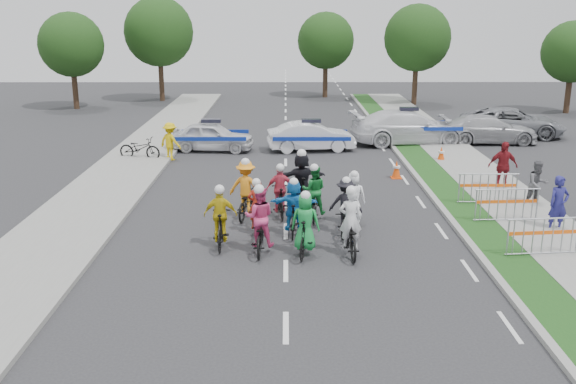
{
  "coord_description": "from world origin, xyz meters",
  "views": [
    {
      "loc": [
        -0.0,
        -14.9,
        6.24
      ],
      "look_at": [
        0.07,
        3.38,
        1.1
      ],
      "focal_mm": 40.0,
      "sensor_mm": 36.0,
      "label": 1
    }
  ],
  "objects_px": {
    "police_car_1": "(311,137)",
    "civilian_suv": "(512,122)",
    "rider_5": "(294,211)",
    "tree_1": "(417,38)",
    "barrier_1": "(506,206)",
    "marshal_hiviz": "(170,141)",
    "rider_0": "(350,232)",
    "barrier_2": "(488,190)",
    "cone_0": "(396,170)",
    "tree_4": "(326,41)",
    "parked_bike": "(140,148)",
    "spectator_1": "(538,184)",
    "tree_2": "(573,52)",
    "spectator_2": "(503,166)",
    "police_car_2": "(408,127)",
    "civilian_sedan": "(488,129)",
    "rider_6": "(257,215)",
    "rider_7": "(353,203)",
    "rider_2": "(260,227)",
    "barrier_0": "(543,238)",
    "rider_4": "(345,211)",
    "spectator_0": "(558,204)",
    "cone_1": "(441,154)",
    "tree_0": "(71,45)",
    "rider_8": "(314,198)",
    "rider_1": "(305,230)",
    "rider_11": "(301,185)",
    "rider_3": "(221,223)",
    "rider_9": "(280,196)",
    "police_car_0": "(212,137)"
  },
  "relations": [
    {
      "from": "police_car_1",
      "to": "cone_1",
      "type": "height_order",
      "value": "police_car_1"
    },
    {
      "from": "police_car_2",
      "to": "barrier_2",
      "type": "xyz_separation_m",
      "value": [
        0.71,
        -10.54,
        -0.26
      ]
    },
    {
      "from": "rider_11",
      "to": "rider_3",
      "type": "bearing_deg",
      "value": 47.82
    },
    {
      "from": "police_car_1",
      "to": "police_car_2",
      "type": "relative_size",
      "value": 0.71
    },
    {
      "from": "tree_0",
      "to": "rider_8",
      "type": "bearing_deg",
      "value": -57.98
    },
    {
      "from": "barrier_2",
      "to": "cone_0",
      "type": "distance_m",
      "value": 4.46
    },
    {
      "from": "police_car_0",
      "to": "tree_2",
      "type": "height_order",
      "value": "tree_2"
    },
    {
      "from": "rider_1",
      "to": "barrier_0",
      "type": "height_order",
      "value": "rider_1"
    },
    {
      "from": "police_car_1",
      "to": "civilian_suv",
      "type": "distance_m",
      "value": 11.14
    },
    {
      "from": "spectator_0",
      "to": "barrier_2",
      "type": "bearing_deg",
      "value": 104.55
    },
    {
      "from": "cone_1",
      "to": "rider_5",
      "type": "bearing_deg",
      "value": -124.67
    },
    {
      "from": "rider_11",
      "to": "tree_1",
      "type": "bearing_deg",
      "value": -117.63
    },
    {
      "from": "barrier_0",
      "to": "rider_3",
      "type": "bearing_deg",
      "value": 174.07
    },
    {
      "from": "spectator_2",
      "to": "police_car_2",
      "type": "bearing_deg",
      "value": 102.51
    },
    {
      "from": "civilian_sedan",
      "to": "tree_1",
      "type": "relative_size",
      "value": 0.69
    },
    {
      "from": "marshal_hiviz",
      "to": "cone_1",
      "type": "xyz_separation_m",
      "value": [
        11.72,
        -0.48,
        -0.48
      ]
    },
    {
      "from": "rider_2",
      "to": "rider_3",
      "type": "relative_size",
      "value": 1.06
    },
    {
      "from": "rider_7",
      "to": "tree_0",
      "type": "xyz_separation_m",
      "value": [
        -16.05,
        24.33,
        3.52
      ]
    },
    {
      "from": "rider_3",
      "to": "rider_7",
      "type": "distance_m",
      "value": 4.3
    },
    {
      "from": "rider_4",
      "to": "spectator_0",
      "type": "bearing_deg",
      "value": -167.56
    },
    {
      "from": "tree_2",
      "to": "cone_0",
      "type": "bearing_deg",
      "value": -129.33
    },
    {
      "from": "tree_1",
      "to": "cone_1",
      "type": "bearing_deg",
      "value": -97.3
    },
    {
      "from": "tree_0",
      "to": "tree_2",
      "type": "distance_m",
      "value": 32.06
    },
    {
      "from": "civilian_sedan",
      "to": "barrier_2",
      "type": "height_order",
      "value": "civilian_sedan"
    },
    {
      "from": "spectator_1",
      "to": "tree_2",
      "type": "relative_size",
      "value": 0.27
    },
    {
      "from": "police_car_2",
      "to": "spectator_2",
      "type": "relative_size",
      "value": 3.13
    },
    {
      "from": "rider_1",
      "to": "rider_9",
      "type": "bearing_deg",
      "value": -68.43
    },
    {
      "from": "rider_0",
      "to": "marshal_hiviz",
      "type": "distance_m",
      "value": 13.22
    },
    {
      "from": "rider_5",
      "to": "tree_1",
      "type": "xyz_separation_m",
      "value": [
        8.77,
        27.32,
        3.8
      ]
    },
    {
      "from": "rider_6",
      "to": "rider_11",
      "type": "distance_m",
      "value": 2.72
    },
    {
      "from": "police_car_1",
      "to": "marshal_hiviz",
      "type": "bearing_deg",
      "value": 100.51
    },
    {
      "from": "barrier_1",
      "to": "parked_bike",
      "type": "height_order",
      "value": "barrier_1"
    },
    {
      "from": "police_car_1",
      "to": "spectator_0",
      "type": "xyz_separation_m",
      "value": [
        6.76,
        -11.56,
        0.18
      ]
    },
    {
      "from": "rider_0",
      "to": "civilian_suv",
      "type": "height_order",
      "value": "rider_0"
    },
    {
      "from": "tree_4",
      "to": "rider_3",
      "type": "bearing_deg",
      "value": -98.4
    },
    {
      "from": "civilian_sedan",
      "to": "barrier_1",
      "type": "distance_m",
      "value": 13.0
    },
    {
      "from": "marshal_hiviz",
      "to": "tree_1",
      "type": "xyz_separation_m",
      "value": [
        14.02,
        17.48,
        3.71
      ]
    },
    {
      "from": "rider_7",
      "to": "civilian_sedan",
      "type": "distance_m",
      "value": 14.86
    },
    {
      "from": "rider_2",
      "to": "barrier_0",
      "type": "xyz_separation_m",
      "value": [
        7.4,
        -0.54,
        -0.14
      ]
    },
    {
      "from": "barrier_1",
      "to": "marshal_hiviz",
      "type": "bearing_deg",
      "value": 142.92
    },
    {
      "from": "rider_0",
      "to": "rider_5",
      "type": "bearing_deg",
      "value": -49.43
    },
    {
      "from": "rider_0",
      "to": "tree_4",
      "type": "xyz_separation_m",
      "value": [
        1.3,
        32.87,
        3.55
      ]
    },
    {
      "from": "rider_6",
      "to": "rider_7",
      "type": "bearing_deg",
      "value": -174.85
    },
    {
      "from": "civilian_sedan",
      "to": "barrier_2",
      "type": "bearing_deg",
      "value": 163.39
    },
    {
      "from": "barrier_2",
      "to": "cone_0",
      "type": "relative_size",
      "value": 2.86
    },
    {
      "from": "rider_0",
      "to": "spectator_1",
      "type": "bearing_deg",
      "value": -149.58
    },
    {
      "from": "rider_1",
      "to": "police_car_1",
      "type": "bearing_deg",
      "value": -82.96
    },
    {
      "from": "rider_8",
      "to": "tree_2",
      "type": "height_order",
      "value": "tree_2"
    },
    {
      "from": "tree_2",
      "to": "tree_0",
      "type": "bearing_deg",
      "value": 176.42
    },
    {
      "from": "barrier_2",
      "to": "marshal_hiviz",
      "type": "bearing_deg",
      "value": 149.22
    }
  ]
}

